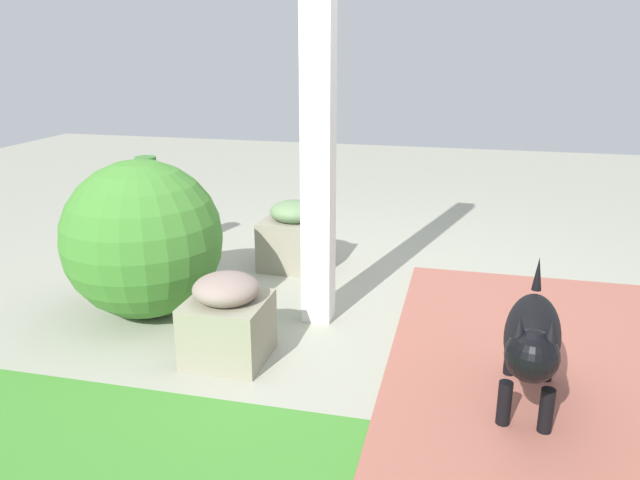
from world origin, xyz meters
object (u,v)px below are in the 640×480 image
object	(u,v)px
stone_planter_nearest	(294,237)
dog	(532,339)
stone_planter_mid	(228,319)
porch_pillar	(318,116)
round_shrub	(143,239)
terracotta_pot_tall	(151,222)

from	to	relation	value
stone_planter_nearest	dog	xyz separation A→B (m)	(-1.41, 1.45, 0.11)
stone_planter_mid	dog	size ratio (longest dim) A/B	0.52
porch_pillar	stone_planter_nearest	size ratio (longest dim) A/B	4.78
dog	round_shrub	bearing A→B (deg)	-14.95
stone_planter_mid	dog	bearing A→B (deg)	174.17
porch_pillar	stone_planter_mid	distance (m)	1.10
round_shrub	dog	distance (m)	2.08
stone_planter_mid	terracotta_pot_tall	distance (m)	1.69
porch_pillar	stone_planter_nearest	world-z (taller)	porch_pillar
stone_planter_nearest	terracotta_pot_tall	world-z (taller)	terracotta_pot_tall
stone_planter_mid	round_shrub	size ratio (longest dim) A/B	0.50
porch_pillar	terracotta_pot_tall	bearing A→B (deg)	-27.74
stone_planter_nearest	stone_planter_mid	bearing A→B (deg)	91.86
stone_planter_mid	dog	xyz separation A→B (m)	(-1.36, 0.14, 0.12)
terracotta_pot_tall	dog	world-z (taller)	terracotta_pot_tall
porch_pillar	dog	distance (m)	1.48
porch_pillar	round_shrub	world-z (taller)	porch_pillar
dog	terracotta_pot_tall	bearing A→B (deg)	-30.21
porch_pillar	stone_planter_mid	xyz separation A→B (m)	(0.31, 0.55, -0.90)
stone_planter_nearest	stone_planter_mid	distance (m)	1.32
round_shrub	dog	bearing A→B (deg)	165.05
porch_pillar	round_shrub	distance (m)	1.18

